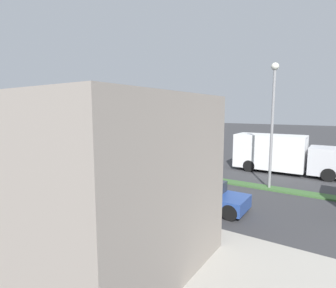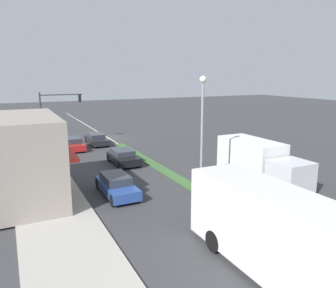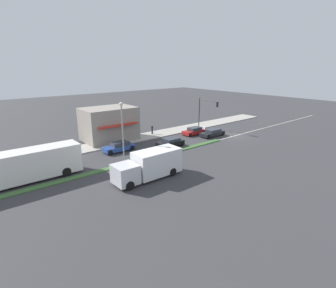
{
  "view_description": "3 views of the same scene",
  "coord_description": "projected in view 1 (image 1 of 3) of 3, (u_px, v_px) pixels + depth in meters",
  "views": [
    {
      "loc": [
        16.29,
        24.32,
        4.73
      ],
      "look_at": [
        -1.95,
        12.23,
        1.94
      ],
      "focal_mm": 28.0,
      "sensor_mm": 36.0,
      "label": 1
    },
    {
      "loc": [
        10.88,
        38.06,
        7.5
      ],
      "look_at": [
        -1.35,
        13.39,
        1.7
      ],
      "focal_mm": 35.0,
      "sensor_mm": 36.0,
      "label": 2
    },
    {
      "loc": [
        -25.9,
        35.31,
        11.4
      ],
      "look_at": [
        -1.33,
        15.26,
        1.84
      ],
      "focal_mm": 28.0,
      "sensor_mm": 36.0,
      "label": 3
    }
  ],
  "objects": [
    {
      "name": "building_corner_store",
      "position": [
        78.0,
        174.0,
        8.66
      ],
      "size": [
        6.11,
        7.97,
        5.06
      ],
      "color": "gray",
      "rests_on": "sidewalk_right"
    },
    {
      "name": "ground_plane",
      "position": [
        224.0,
        182.0,
        17.53
      ],
      "size": [
        160.0,
        160.0,
        0.0
      ],
      "primitive_type": "plane",
      "color": "#38383A"
    },
    {
      "name": "pedestrian",
      "position": [
        15.0,
        181.0,
        14.01
      ],
      "size": [
        0.34,
        0.34,
        1.62
      ],
      "color": "#282D42",
      "rests_on": "sidewalk_right"
    },
    {
      "name": "warning_aframe_sign",
      "position": [
        13.0,
        162.0,
        21.96
      ],
      "size": [
        0.45,
        0.53,
        0.84
      ],
      "color": "silver",
      "rests_on": "ground"
    },
    {
      "name": "street_lamp",
      "position": [
        273.0,
        110.0,
        15.34
      ],
      "size": [
        0.44,
        0.44,
        7.37
      ],
      "color": "gray",
      "rests_on": "median_strip"
    },
    {
      "name": "sedan_dark",
      "position": [
        57.0,
        156.0,
        23.98
      ],
      "size": [
        1.77,
        4.47,
        1.19
      ],
      "color": "black",
      "rests_on": "ground"
    },
    {
      "name": "delivery_truck",
      "position": [
        282.0,
        154.0,
        20.02
      ],
      "size": [
        2.44,
        7.5,
        2.87
      ],
      "color": "silver",
      "rests_on": "ground"
    },
    {
      "name": "hatchback_red",
      "position": [
        37.0,
        163.0,
        20.78
      ],
      "size": [
        1.76,
        3.96,
        1.24
      ],
      "color": "#AD1E1E",
      "rests_on": "ground"
    },
    {
      "name": "sidewalk_right",
      "position": [
        146.0,
        236.0,
        9.81
      ],
      "size": [
        4.0,
        73.0,
        0.12
      ],
      "primitive_type": "cube",
      "color": "#A8A399",
      "rests_on": "ground"
    },
    {
      "name": "coupe_blue",
      "position": [
        202.0,
        195.0,
        12.86
      ],
      "size": [
        1.77,
        4.26,
        1.31
      ],
      "color": "#284793",
      "rests_on": "ground"
    },
    {
      "name": "lane_marking_center",
      "position": [
        60.0,
        156.0,
        27.39
      ],
      "size": [
        0.16,
        60.0,
        0.01
      ],
      "primitive_type": "cube",
      "color": "beige",
      "rests_on": "ground"
    },
    {
      "name": "suv_black",
      "position": [
        133.0,
        168.0,
        18.98
      ],
      "size": [
        1.9,
        3.99,
        1.24
      ],
      "color": "black",
      "rests_on": "ground"
    }
  ]
}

